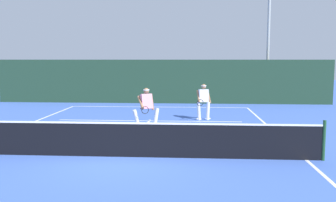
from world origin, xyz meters
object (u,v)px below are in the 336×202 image
(player_near, at_px, (146,107))
(light_pole, at_px, (269,27))
(player_far, at_px, (203,100))
(tennis_ball, at_px, (206,135))

(player_near, height_order, light_pole, light_pole)
(player_near, xyz_separation_m, player_far, (2.30, 2.48, -0.01))
(player_far, height_order, tennis_ball, player_far)
(tennis_ball, height_order, light_pole, light_pole)
(player_near, height_order, tennis_ball, player_near)
(player_far, bearing_deg, player_near, 35.92)
(tennis_ball, xyz_separation_m, light_pole, (4.31, 10.79, 4.73))
(player_far, distance_m, tennis_ball, 3.56)
(player_near, distance_m, player_far, 3.38)
(player_near, bearing_deg, tennis_ball, 128.12)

